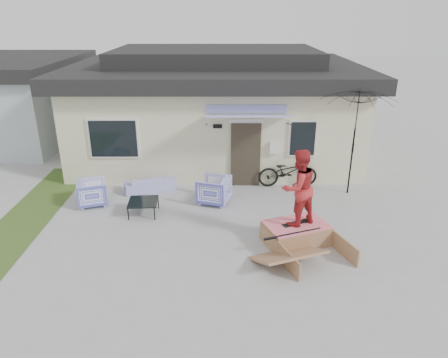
{
  "coord_description": "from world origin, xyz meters",
  "views": [
    {
      "loc": [
        0.29,
        -8.27,
        5.41
      ],
      "look_at": [
        0.3,
        1.8,
        1.3
      ],
      "focal_mm": 33.48,
      "sensor_mm": 36.0,
      "label": 1
    }
  ],
  "objects_px": {
    "armchair_right": "(214,189)",
    "coffee_table": "(144,208)",
    "bicycle": "(288,168)",
    "skateboard": "(296,223)",
    "skater": "(298,187)",
    "patio_umbrella": "(354,140)",
    "skate_ramp": "(296,233)",
    "armchair_left": "(92,191)",
    "loveseat": "(150,181)"
  },
  "relations": [
    {
      "from": "bicycle",
      "to": "patio_umbrella",
      "type": "height_order",
      "value": "patio_umbrella"
    },
    {
      "from": "loveseat",
      "to": "coffee_table",
      "type": "distance_m",
      "value": 1.7
    },
    {
      "from": "coffee_table",
      "to": "skater",
      "type": "relative_size",
      "value": 0.43
    },
    {
      "from": "loveseat",
      "to": "armchair_right",
      "type": "bearing_deg",
      "value": 137.96
    },
    {
      "from": "skateboard",
      "to": "bicycle",
      "type": "bearing_deg",
      "value": 59.22
    },
    {
      "from": "bicycle",
      "to": "skateboard",
      "type": "distance_m",
      "value": 3.55
    },
    {
      "from": "skateboard",
      "to": "armchair_right",
      "type": "bearing_deg",
      "value": 106.47
    },
    {
      "from": "patio_umbrella",
      "to": "skate_ramp",
      "type": "relative_size",
      "value": 1.42
    },
    {
      "from": "bicycle",
      "to": "patio_umbrella",
      "type": "xyz_separation_m",
      "value": [
        1.84,
        -0.55,
        1.13
      ]
    },
    {
      "from": "armchair_right",
      "to": "patio_umbrella",
      "type": "distance_m",
      "value": 4.48
    },
    {
      "from": "coffee_table",
      "to": "patio_umbrella",
      "type": "bearing_deg",
      "value": 13.37
    },
    {
      "from": "coffee_table",
      "to": "skate_ramp",
      "type": "bearing_deg",
      "value": -20.99
    },
    {
      "from": "armchair_right",
      "to": "skater",
      "type": "xyz_separation_m",
      "value": [
        2.08,
        -2.29,
        1.05
      ]
    },
    {
      "from": "skater",
      "to": "loveseat",
      "type": "bearing_deg",
      "value": -67.62
    },
    {
      "from": "bicycle",
      "to": "patio_umbrella",
      "type": "relative_size",
      "value": 0.68
    },
    {
      "from": "armchair_right",
      "to": "skateboard",
      "type": "relative_size",
      "value": 1.22
    },
    {
      "from": "patio_umbrella",
      "to": "skater",
      "type": "bearing_deg",
      "value": -125.78
    },
    {
      "from": "armchair_right",
      "to": "skater",
      "type": "relative_size",
      "value": 0.47
    },
    {
      "from": "armchair_left",
      "to": "bicycle",
      "type": "height_order",
      "value": "bicycle"
    },
    {
      "from": "loveseat",
      "to": "coffee_table",
      "type": "relative_size",
      "value": 1.96
    },
    {
      "from": "armchair_left",
      "to": "skater",
      "type": "distance_m",
      "value": 6.15
    },
    {
      "from": "coffee_table",
      "to": "skater",
      "type": "xyz_separation_m",
      "value": [
        4.05,
        -1.51,
        1.29
      ]
    },
    {
      "from": "patio_umbrella",
      "to": "skateboard",
      "type": "xyz_separation_m",
      "value": [
        -2.15,
        -2.99,
        -1.23
      ]
    },
    {
      "from": "patio_umbrella",
      "to": "armchair_left",
      "type": "bearing_deg",
      "value": -173.88
    },
    {
      "from": "bicycle",
      "to": "skater",
      "type": "distance_m",
      "value": 3.65
    },
    {
      "from": "armchair_left",
      "to": "coffee_table",
      "type": "height_order",
      "value": "armchair_left"
    },
    {
      "from": "loveseat",
      "to": "bicycle",
      "type": "xyz_separation_m",
      "value": [
        4.45,
        0.32,
        0.3
      ]
    },
    {
      "from": "loveseat",
      "to": "armchair_right",
      "type": "relative_size",
      "value": 1.78
    },
    {
      "from": "skate_ramp",
      "to": "skater",
      "type": "xyz_separation_m",
      "value": [
        -0.02,
        0.05,
        1.24
      ]
    },
    {
      "from": "bicycle",
      "to": "skate_ramp",
      "type": "bearing_deg",
      "value": 172.4
    },
    {
      "from": "skate_ramp",
      "to": "skater",
      "type": "relative_size",
      "value": 1.05
    },
    {
      "from": "armchair_left",
      "to": "loveseat",
      "type": "bearing_deg",
      "value": -73.0
    },
    {
      "from": "patio_umbrella",
      "to": "armchair_right",
      "type": "bearing_deg",
      "value": -170.58
    },
    {
      "from": "skate_ramp",
      "to": "coffee_table",
      "type": "bearing_deg",
      "value": 138.69
    },
    {
      "from": "armchair_right",
      "to": "coffee_table",
      "type": "distance_m",
      "value": 2.13
    },
    {
      "from": "loveseat",
      "to": "coffee_table",
      "type": "bearing_deg",
      "value": 75.15
    },
    {
      "from": "skater",
      "to": "bicycle",
      "type": "bearing_deg",
      "value": -124.81
    },
    {
      "from": "patio_umbrella",
      "to": "skater",
      "type": "relative_size",
      "value": 1.49
    },
    {
      "from": "patio_umbrella",
      "to": "skateboard",
      "type": "distance_m",
      "value": 3.88
    },
    {
      "from": "coffee_table",
      "to": "bicycle",
      "type": "distance_m",
      "value": 4.82
    },
    {
      "from": "armchair_left",
      "to": "bicycle",
      "type": "xyz_separation_m",
      "value": [
        5.97,
        1.38,
        0.2
      ]
    },
    {
      "from": "skateboard",
      "to": "coffee_table",
      "type": "bearing_deg",
      "value": 133.73
    },
    {
      "from": "coffee_table",
      "to": "skateboard",
      "type": "bearing_deg",
      "value": -20.5
    },
    {
      "from": "patio_umbrella",
      "to": "skateboard",
      "type": "relative_size",
      "value": 3.86
    },
    {
      "from": "armchair_right",
      "to": "loveseat",
      "type": "bearing_deg",
      "value": -97.08
    },
    {
      "from": "loveseat",
      "to": "armchair_left",
      "type": "relative_size",
      "value": 1.9
    },
    {
      "from": "armchair_right",
      "to": "patio_umbrella",
      "type": "height_order",
      "value": "patio_umbrella"
    },
    {
      "from": "loveseat",
      "to": "armchair_right",
      "type": "distance_m",
      "value": 2.26
    },
    {
      "from": "armchair_left",
      "to": "skate_ramp",
      "type": "distance_m",
      "value": 6.09
    },
    {
      "from": "patio_umbrella",
      "to": "skateboard",
      "type": "bearing_deg",
      "value": -125.78
    }
  ]
}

